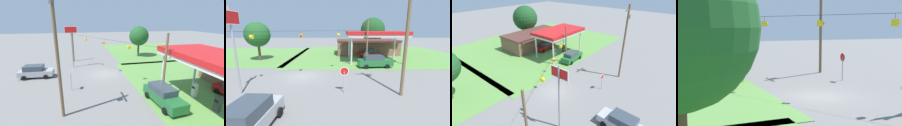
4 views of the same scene
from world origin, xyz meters
TOP-DOWN VIEW (x-y plane):
  - ground_plane at (0.00, 0.00)m, footprint 160.00×160.00m
  - fuel_pump_near at (9.53, 8.59)m, footprint 0.71×0.56m
  - car_at_pumps_front at (10.00, 4.42)m, footprint 5.27×2.43m
  - stop_sign_roadside at (4.89, -4.96)m, footprint 0.80×0.08m
  - utility_pole_main at (10.03, -5.48)m, footprint 2.20×0.44m
  - signal_span_gantry at (-0.00, -0.01)m, footprint 17.97×10.24m

SIDE VIEW (x-z plane):
  - ground_plane at x=0.00m, z-range 0.00..0.00m
  - fuel_pump_near at x=9.53m, z-range -0.04..1.61m
  - car_at_pumps_front at x=10.00m, z-range 0.03..1.94m
  - stop_sign_roadside at x=4.89m, z-range 0.56..3.06m
  - signal_span_gantry at x=0.00m, z-range 0.29..7.46m
  - utility_pole_main at x=10.03m, z-range 0.64..12.31m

